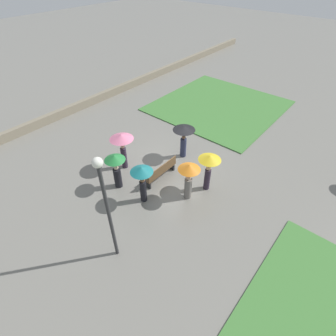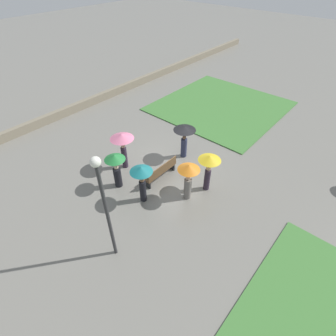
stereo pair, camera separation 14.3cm
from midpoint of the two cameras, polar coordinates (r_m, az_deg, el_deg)
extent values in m
plane|color=slate|center=(13.93, 0.93, 1.01)|extent=(90.00, 90.00, 0.00)
cube|color=#427A38|center=(19.85, 10.76, 13.21)|extent=(8.40, 8.11, 0.06)
cube|color=gray|center=(19.75, -20.01, 12.15)|extent=(45.00, 0.35, 0.56)
cube|color=brown|center=(12.80, -2.10, -0.72)|extent=(1.97, 0.43, 0.05)
cube|color=brown|center=(12.54, -1.51, -0.20)|extent=(1.97, 0.06, 0.45)
cube|color=#232326|center=(13.45, 0.42, 0.45)|extent=(0.08, 0.38, 0.40)
cube|color=#232326|center=(12.48, -4.77, -3.54)|extent=(0.08, 0.38, 0.40)
cylinder|color=#2D2D30|center=(8.86, -13.08, -10.31)|extent=(0.12, 0.12, 4.20)
sphere|color=white|center=(7.31, -15.66, 1.13)|extent=(0.32, 0.32, 0.32)
cylinder|color=slate|center=(11.77, 4.00, -4.42)|extent=(0.46, 0.46, 1.09)
sphere|color=tan|center=(11.33, 4.15, -2.07)|extent=(0.21, 0.21, 0.21)
cylinder|color=#4C4C4F|center=(11.14, 4.22, -1.00)|extent=(0.02, 0.02, 0.35)
cone|color=orange|center=(10.95, 4.29, 0.18)|extent=(0.97, 0.97, 0.25)
cylinder|color=black|center=(12.54, -11.19, -2.10)|extent=(0.48, 0.48, 1.03)
sphere|color=beige|center=(12.14, -11.55, 0.07)|extent=(0.21, 0.21, 0.21)
cylinder|color=#4C4C4F|center=(11.96, -11.73, 1.10)|extent=(0.02, 0.02, 0.35)
cone|color=#237A38|center=(11.78, -11.92, 2.24)|extent=(0.95, 0.95, 0.26)
cylinder|color=#2D2333|center=(12.27, 8.18, -2.42)|extent=(0.35, 0.35, 1.14)
sphere|color=tan|center=(11.82, 8.48, 0.03)|extent=(0.23, 0.23, 0.23)
cylinder|color=#4C4C4F|center=(11.64, 8.62, 1.12)|extent=(0.02, 0.02, 0.35)
cone|color=gold|center=(11.47, 8.75, 2.23)|extent=(1.02, 1.02, 0.22)
cylinder|color=#2D2333|center=(13.55, -9.83, 2.22)|extent=(0.38, 0.38, 1.19)
sphere|color=tan|center=(13.14, -10.17, 4.61)|extent=(0.20, 0.20, 0.20)
cylinder|color=#4C4C4F|center=(12.98, -10.31, 5.60)|extent=(0.02, 0.02, 0.35)
cone|color=pink|center=(12.82, -10.46, 6.69)|extent=(1.17, 1.17, 0.25)
cylinder|color=#282D47|center=(14.16, 3.04, 4.49)|extent=(0.43, 0.43, 1.11)
sphere|color=brown|center=(13.79, 3.14, 6.71)|extent=(0.20, 0.20, 0.20)
cylinder|color=#4C4C4F|center=(13.64, 3.18, 7.67)|extent=(0.02, 0.02, 0.35)
cone|color=black|center=(13.49, 3.22, 8.66)|extent=(1.16, 1.16, 0.20)
cylinder|color=black|center=(11.66, -5.74, -5.03)|extent=(0.30, 0.30, 1.11)
sphere|color=brown|center=(11.20, -5.96, -2.62)|extent=(0.22, 0.22, 0.22)
cylinder|color=#4C4C4F|center=(11.01, -6.06, -1.54)|extent=(0.02, 0.02, 0.35)
cone|color=#197075|center=(10.82, -6.17, -0.38)|extent=(0.98, 0.98, 0.24)
camera|label=1|loc=(0.07, -90.33, -0.28)|focal=28.00mm
camera|label=2|loc=(0.07, 89.67, 0.28)|focal=28.00mm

